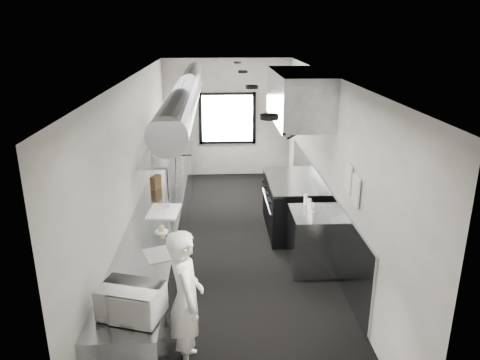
{
  "coord_description": "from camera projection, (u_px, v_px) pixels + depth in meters",
  "views": [
    {
      "loc": [
        -0.24,
        -6.83,
        3.51
      ],
      "look_at": [
        0.09,
        -0.2,
        1.26
      ],
      "focal_mm": 34.26,
      "sensor_mm": 36.0,
      "label": 1
    }
  ],
  "objects": [
    {
      "name": "cutting_board",
      "position": [
        164.0,
        211.0,
        6.74
      ],
      "size": [
        0.49,
        0.62,
        0.02
      ],
      "primitive_type": "cube",
      "rotation": [
        0.0,
        0.0,
        -0.09
      ],
      "color": "white",
      "rests_on": "prep_counter"
    },
    {
      "name": "deli_tub_b",
      "position": [
        117.0,
        286.0,
        4.74
      ],
      "size": [
        0.14,
        0.14,
        0.09
      ],
      "primitive_type": "cylinder",
      "rotation": [
        0.0,
        0.0,
        -0.04
      ],
      "color": "#B4C2B3",
      "rests_on": "prep_counter"
    },
    {
      "name": "newspaper",
      "position": [
        158.0,
        254.0,
        5.48
      ],
      "size": [
        0.44,
        0.49,
        0.01
      ],
      "primitive_type": "cube",
      "rotation": [
        0.0,
        0.0,
        0.37
      ],
      "color": "silver",
      "rests_on": "prep_counter"
    },
    {
      "name": "squeeze_bottle_b",
      "position": [
        311.0,
        212.0,
        6.48
      ],
      "size": [
        0.07,
        0.07,
        0.18
      ],
      "primitive_type": "cylinder",
      "rotation": [
        0.0,
        0.0,
        -0.24
      ],
      "color": "white",
      "rests_on": "bottle_station"
    },
    {
      "name": "bottle_station",
      "position": [
        312.0,
        241.0,
        6.85
      ],
      "size": [
        0.65,
        0.8,
        0.9
      ],
      "primitive_type": "cube",
      "color": "gray",
      "rests_on": "floor"
    },
    {
      "name": "line_cook",
      "position": [
        186.0,
        299.0,
        4.78
      ],
      "size": [
        0.5,
        0.65,
        1.58
      ],
      "primitive_type": "imported",
      "rotation": [
        0.0,
        0.0,
        1.79
      ],
      "color": "white",
      "rests_on": "floor"
    },
    {
      "name": "range",
      "position": [
        290.0,
        205.0,
        8.16
      ],
      "size": [
        0.88,
        1.6,
        0.94
      ],
      "color": "black",
      "rests_on": "floor"
    },
    {
      "name": "pass_shelf",
      "position": [
        163.0,
        144.0,
        8.0
      ],
      "size": [
        0.45,
        3.0,
        0.68
      ],
      "color": "gray",
      "rests_on": "prep_counter"
    },
    {
      "name": "pastry",
      "position": [
        161.0,
        228.0,
        6.07
      ],
      "size": [
        0.09,
        0.09,
        0.09
      ],
      "primitive_type": "sphere",
      "color": "tan",
      "rests_on": "small_plate"
    },
    {
      "name": "wall_front",
      "position": [
        254.0,
        327.0,
        3.37
      ],
      "size": [
        3.0,
        0.02,
        2.8
      ],
      "primitive_type": "cube",
      "color": "silver",
      "rests_on": "floor"
    },
    {
      "name": "knife_block",
      "position": [
        156.0,
        182.0,
        7.65
      ],
      "size": [
        0.17,
        0.23,
        0.23
      ],
      "primitive_type": "cube",
      "rotation": [
        0.0,
        0.0,
        -0.39
      ],
      "color": "#503A1C",
      "rests_on": "prep_counter"
    },
    {
      "name": "small_plate",
      "position": [
        162.0,
        231.0,
        6.08
      ],
      "size": [
        0.21,
        0.21,
        0.01
      ],
      "primitive_type": "cylinder",
      "rotation": [
        0.0,
        0.0,
        -0.21
      ],
      "color": "silver",
      "rests_on": "prep_counter"
    },
    {
      "name": "plate_stack_c",
      "position": [
        162.0,
        131.0,
        8.14
      ],
      "size": [
        0.25,
        0.25,
        0.3
      ],
      "primitive_type": "cylinder",
      "rotation": [
        0.0,
        0.0,
        0.22
      ],
      "color": "silver",
      "rests_on": "pass_shelf"
    },
    {
      "name": "plate_stack_b",
      "position": [
        161.0,
        139.0,
        7.6
      ],
      "size": [
        0.27,
        0.27,
        0.3
      ],
      "primitive_type": "cylinder",
      "rotation": [
        0.0,
        0.0,
        0.17
      ],
      "color": "silver",
      "rests_on": "pass_shelf"
    },
    {
      "name": "squeeze_bottle_d",
      "position": [
        309.0,
        204.0,
        6.79
      ],
      "size": [
        0.08,
        0.08,
        0.17
      ],
      "primitive_type": "cylinder",
      "rotation": [
        0.0,
        0.0,
        0.43
      ],
      "color": "white",
      "rests_on": "bottle_station"
    },
    {
      "name": "wall_back",
      "position": [
        227.0,
        118.0,
        10.93
      ],
      "size": [
        3.0,
        0.02,
        2.8
      ],
      "primitive_type": "cube",
      "color": "silver",
      "rests_on": "floor"
    },
    {
      "name": "exhaust_hood",
      "position": [
        298.0,
        97.0,
        7.55
      ],
      "size": [
        0.81,
        2.2,
        0.88
      ],
      "color": "gray",
      "rests_on": "ceiling"
    },
    {
      "name": "squeeze_bottle_a",
      "position": [
        312.0,
        217.0,
        6.37
      ],
      "size": [
        0.07,
        0.07,
        0.16
      ],
      "primitive_type": "cylinder",
      "rotation": [
        0.0,
        0.0,
        0.39
      ],
      "color": "white",
      "rests_on": "bottle_station"
    },
    {
      "name": "microwave",
      "position": [
        131.0,
        301.0,
        4.27
      ],
      "size": [
        0.63,
        0.54,
        0.32
      ],
      "primitive_type": "imported",
      "rotation": [
        0.0,
        0.0,
        -0.3
      ],
      "color": "white",
      "rests_on": "prep_counter"
    },
    {
      "name": "deli_tub_a",
      "position": [
        119.0,
        281.0,
        4.83
      ],
      "size": [
        0.14,
        0.14,
        0.09
      ],
      "primitive_type": "cylinder",
      "rotation": [
        0.0,
        0.0,
        -0.1
      ],
      "color": "#B4C2B3",
      "rests_on": "prep_counter"
    },
    {
      "name": "ceiling",
      "position": [
        233.0,
        76.0,
        6.7
      ],
      "size": [
        3.0,
        8.0,
        0.01
      ],
      "primitive_type": "cube",
      "color": "silver",
      "rests_on": "wall_back"
    },
    {
      "name": "notice_sheet_b",
      "position": [
        356.0,
        191.0,
        5.71
      ],
      "size": [
        0.02,
        0.28,
        0.38
      ],
      "primitive_type": "cube",
      "color": "silver",
      "rests_on": "wall_right"
    },
    {
      "name": "hvac_duct",
      "position": [
        187.0,
        90.0,
        7.13
      ],
      "size": [
        0.4,
        6.4,
        0.4
      ],
      "primitive_type": "cylinder",
      "rotation": [
        1.57,
        0.0,
        0.0
      ],
      "color": "gray",
      "rests_on": "ceiling"
    },
    {
      "name": "floor",
      "position": [
        234.0,
        248.0,
        7.6
      ],
      "size": [
        3.0,
        8.0,
        0.01
      ],
      "primitive_type": "cube",
      "color": "black",
      "rests_on": "ground"
    },
    {
      "name": "wall_right",
      "position": [
        328.0,
        166.0,
        7.22
      ],
      "size": [
        0.02,
        8.0,
        2.8
      ],
      "primitive_type": "cube",
      "color": "silver",
      "rests_on": "floor"
    },
    {
      "name": "plate_stack_a",
      "position": [
        157.0,
        147.0,
        7.16
      ],
      "size": [
        0.28,
        0.28,
        0.27
      ],
      "primitive_type": "cylinder",
      "rotation": [
        0.0,
        0.0,
        -0.21
      ],
      "color": "silver",
      "rests_on": "pass_shelf"
    },
    {
      "name": "squeeze_bottle_e",
      "position": [
        306.0,
        199.0,
        6.98
      ],
      "size": [
        0.06,
        0.06,
        0.18
      ],
      "primitive_type": "cylinder",
      "rotation": [
        0.0,
        0.0,
        -0.01
      ],
      "color": "white",
      "rests_on": "bottle_station"
    },
    {
      "name": "service_window",
      "position": [
        227.0,
        119.0,
        10.9
      ],
      "size": [
        1.36,
        0.05,
        1.25
      ],
      "color": "white",
      "rests_on": "wall_back"
    },
    {
      "name": "wall_left",
      "position": [
        137.0,
        169.0,
        7.08
      ],
      "size": [
        0.02,
        8.0,
        2.8
      ],
      "primitive_type": "cube",
      "color": "silver",
      "rests_on": "floor"
    },
    {
      "name": "notice_sheet_a",
      "position": [
        348.0,
        178.0,
        6.02
      ],
      "size": [
        0.02,
        0.28,
        0.38
      ],
      "primitive_type": "cube",
      "color": "silver",
      "rests_on": "wall_right"
    },
    {
      "name": "squeeze_bottle_c",
      "position": [
        312.0,
        209.0,
        6.65
      ],
      "size": [
        0.07,
        0.07,
        0.17
      ],
      "primitive_type": "cylinder",
      "rotation": [
        0.0,
        0.0,
        -0.29
      ],
      "color": "white",
      "rests_on": "bottle_station"
    },
    {
      "name": "wall_cladding",
      "position": [
        320.0,
        209.0,
        7.78
      ],
      "size": [
        0.03,
        5.5,
        1.1
      ],
      "primitive_type": "cube",
      "color": "gray",
      "rests_on": "wall_right"
    },
    {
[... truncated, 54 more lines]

